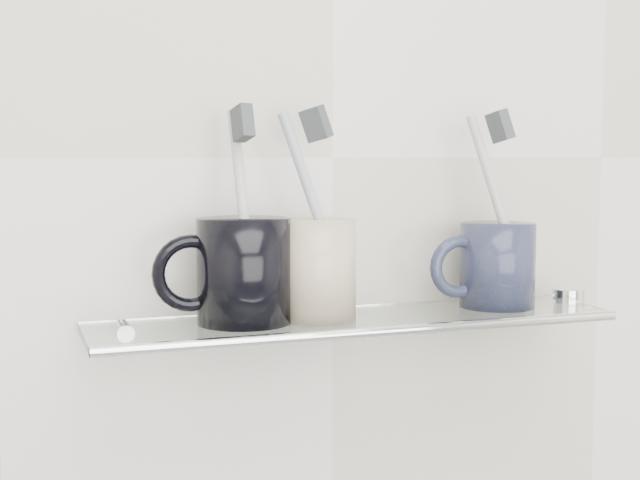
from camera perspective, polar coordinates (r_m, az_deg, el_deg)
name	(u,v)px	position (r m, az deg, el deg)	size (l,w,h in m)	color
wall_back	(333,158)	(0.89, 0.82, 5.30)	(2.50, 2.50, 0.00)	silver
shelf_glass	(355,321)	(0.85, 2.27, -5.20)	(0.50, 0.12, 0.01)	silver
shelf_rail	(379,332)	(0.80, 3.78, -5.89)	(0.01, 0.01, 0.50)	silver
bracket_left	(124,338)	(0.84, -12.44, -6.14)	(0.02, 0.02, 0.03)	silver
bracket_right	(520,311)	(0.98, 12.68, -4.48)	(0.02, 0.02, 0.03)	silver
mug_left	(244,271)	(0.81, -4.90, -1.98)	(0.09, 0.09, 0.10)	black
mug_left_handle	(191,273)	(0.80, -8.28, -2.12)	(0.07, 0.07, 0.01)	black
toothbrush_left	(243,212)	(0.80, -4.93, 1.78)	(0.01, 0.01, 0.19)	silver
bristles_left	(243,123)	(0.80, -4.97, 7.48)	(0.01, 0.02, 0.03)	#3A3E42
mug_center	(316,269)	(0.83, -0.25, -1.89)	(0.07, 0.07, 0.09)	beige
mug_center_handle	(271,271)	(0.82, -3.13, -2.02)	(0.07, 0.07, 0.01)	beige
toothbrush_center	(316,211)	(0.82, -0.25, 1.88)	(0.01, 0.01, 0.19)	#9EA6C0
bristles_center	(316,124)	(0.82, -0.26, 7.45)	(0.01, 0.02, 0.03)	#3A3E42
mug_right	(497,265)	(0.91, 11.29, -1.58)	(0.08, 0.08, 0.08)	black
mug_right_handle	(459,267)	(0.89, 8.88, -1.71)	(0.06, 0.06, 0.01)	black
toothbrush_right	(499,207)	(0.91, 11.36, 2.10)	(0.01, 0.01, 0.19)	beige
bristles_right	(500,126)	(0.91, 11.45, 7.15)	(0.01, 0.02, 0.03)	#3A3E42
chrome_cap	(569,295)	(0.96, 15.63, -3.43)	(0.03, 0.03, 0.01)	silver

